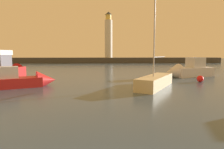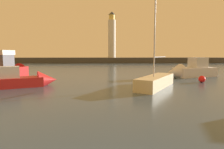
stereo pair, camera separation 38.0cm
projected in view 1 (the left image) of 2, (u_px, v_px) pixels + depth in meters
ground_plane at (107, 71)px, 34.92m from camera, size 220.00×220.00×0.00m
breakwater at (105, 60)px, 67.84m from camera, size 80.93×4.40×1.86m
lighthouse at (109, 36)px, 67.02m from camera, size 2.59×2.59×15.72m
motorboat_0 at (24, 80)px, 18.25m from camera, size 6.70×4.53×2.41m
motorboat_1 at (8, 70)px, 24.65m from camera, size 2.87×8.34×3.85m
motorboat_3 at (187, 71)px, 26.38m from camera, size 7.84×4.77×3.08m
sailboat_moored at (155, 81)px, 18.01m from camera, size 4.95×6.66×10.72m
mooring_buoy at (200, 79)px, 21.32m from camera, size 0.73×0.73×0.73m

